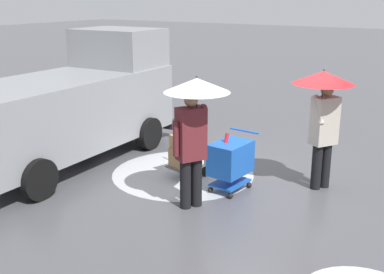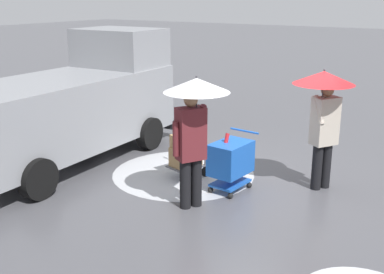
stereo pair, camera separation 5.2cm
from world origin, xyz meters
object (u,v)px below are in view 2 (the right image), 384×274
(shopping_cart_vendor, at_px, (231,160))
(hand_dolly_boxes, at_px, (186,152))
(pedestrian_black_side, at_px, (324,102))
(cargo_van_parked_right, at_px, (71,104))
(pedestrian_pink_side, at_px, (194,112))

(shopping_cart_vendor, relative_size, hand_dolly_boxes, 0.79)
(hand_dolly_boxes, distance_m, pedestrian_black_side, 2.66)
(shopping_cart_vendor, bearing_deg, pedestrian_black_side, -144.15)
(cargo_van_parked_right, relative_size, pedestrian_black_side, 2.52)
(pedestrian_black_side, bearing_deg, shopping_cart_vendor, 35.85)
(hand_dolly_boxes, xyz_separation_m, pedestrian_black_side, (-2.29, -0.79, 1.09))
(shopping_cart_vendor, bearing_deg, cargo_van_parked_right, 3.90)
(hand_dolly_boxes, bearing_deg, pedestrian_pink_side, 128.79)
(cargo_van_parked_right, height_order, shopping_cart_vendor, cargo_van_parked_right)
(cargo_van_parked_right, height_order, hand_dolly_boxes, cargo_van_parked_right)
(cargo_van_parked_right, xyz_separation_m, shopping_cart_vendor, (-3.59, -0.25, -0.61))
(cargo_van_parked_right, bearing_deg, shopping_cart_vendor, -176.10)
(pedestrian_pink_side, bearing_deg, pedestrian_black_side, -128.67)
(shopping_cart_vendor, distance_m, hand_dolly_boxes, 1.03)
(hand_dolly_boxes, bearing_deg, pedestrian_black_side, -161.10)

